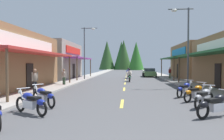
{
  "coord_description": "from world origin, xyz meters",
  "views": [
    {
      "loc": [
        0.3,
        -2.27,
        2.02
      ],
      "look_at": [
        -2.06,
        29.05,
        1.18
      ],
      "focal_mm": 33.95,
      "sensor_mm": 36.0,
      "label": 1
    }
  ],
  "objects_px": {
    "rider_cruising_lead": "(129,76)",
    "rider_cruising_trailing": "(128,74)",
    "motorcycle_parked_right_3": "(185,89)",
    "pedestrian_browsing": "(35,80)",
    "motorcycle_parked_right_0": "(216,105)",
    "pedestrian_by_shop": "(64,76)",
    "motorcycle_parked_right_2": "(196,93)",
    "pedestrian_waiting": "(170,72)",
    "motorcycle_parked_left_1": "(31,102)",
    "motorcycle_parked_left_2": "(43,96)",
    "streetlamp_right": "(185,37)",
    "motorcycle_parked_right_1": "(204,97)",
    "parked_car_curbside": "(149,73)",
    "streetlamp_left": "(87,46)"
  },
  "relations": [
    {
      "from": "motorcycle_parked_right_2",
      "to": "pedestrian_by_shop",
      "type": "xyz_separation_m",
      "value": [
        -9.7,
        7.7,
        0.43
      ]
    },
    {
      "from": "pedestrian_waiting",
      "to": "parked_car_curbside",
      "type": "xyz_separation_m",
      "value": [
        -2.21,
        5.61,
        -0.25
      ]
    },
    {
      "from": "motorcycle_parked_right_0",
      "to": "motorcycle_parked_right_1",
      "type": "relative_size",
      "value": 1.12
    },
    {
      "from": "pedestrian_browsing",
      "to": "pedestrian_waiting",
      "type": "distance_m",
      "value": 19.53
    },
    {
      "from": "motorcycle_parked_right_1",
      "to": "pedestrian_browsing",
      "type": "distance_m",
      "value": 10.34
    },
    {
      "from": "motorcycle_parked_right_1",
      "to": "pedestrian_waiting",
      "type": "relative_size",
      "value": 1.05
    },
    {
      "from": "streetlamp_right",
      "to": "rider_cruising_trailing",
      "type": "bearing_deg",
      "value": 111.49
    },
    {
      "from": "motorcycle_parked_right_2",
      "to": "pedestrian_by_shop",
      "type": "relative_size",
      "value": 1.08
    },
    {
      "from": "streetlamp_right",
      "to": "motorcycle_parked_right_2",
      "type": "xyz_separation_m",
      "value": [
        -1.08,
        -6.51,
        -3.87
      ]
    },
    {
      "from": "motorcycle_parked_right_0",
      "to": "motorcycle_parked_left_1",
      "type": "distance_m",
      "value": 7.3
    },
    {
      "from": "streetlamp_left",
      "to": "motorcycle_parked_right_3",
      "type": "xyz_separation_m",
      "value": [
        8.91,
        -13.82,
        -3.88
      ]
    },
    {
      "from": "motorcycle_parked_right_3",
      "to": "pedestrian_browsing",
      "type": "distance_m",
      "value": 9.73
    },
    {
      "from": "rider_cruising_lead",
      "to": "pedestrian_browsing",
      "type": "height_order",
      "value": "pedestrian_browsing"
    },
    {
      "from": "motorcycle_parked_right_3",
      "to": "rider_cruising_trailing",
      "type": "distance_m",
      "value": 17.25
    },
    {
      "from": "streetlamp_left",
      "to": "rider_cruising_trailing",
      "type": "relative_size",
      "value": 3.18
    },
    {
      "from": "motorcycle_parked_left_1",
      "to": "motorcycle_parked_left_2",
      "type": "relative_size",
      "value": 1.09
    },
    {
      "from": "motorcycle_parked_right_3",
      "to": "pedestrian_by_shop",
      "type": "relative_size",
      "value": 1.07
    },
    {
      "from": "streetlamp_left",
      "to": "motorcycle_parked_right_0",
      "type": "distance_m",
      "value": 21.2
    },
    {
      "from": "motorcycle_parked_left_1",
      "to": "pedestrian_waiting",
      "type": "bearing_deg",
      "value": -82.56
    },
    {
      "from": "pedestrian_browsing",
      "to": "motorcycle_parked_right_0",
      "type": "bearing_deg",
      "value": -11.78
    },
    {
      "from": "rider_cruising_lead",
      "to": "pedestrian_by_shop",
      "type": "bearing_deg",
      "value": 128.6
    },
    {
      "from": "streetlamp_left",
      "to": "pedestrian_by_shop",
      "type": "xyz_separation_m",
      "value": [
        -0.64,
        -7.73,
        -3.46
      ]
    },
    {
      "from": "motorcycle_parked_right_1",
      "to": "motorcycle_parked_left_1",
      "type": "relative_size",
      "value": 0.91
    },
    {
      "from": "rider_cruising_trailing",
      "to": "parked_car_curbside",
      "type": "height_order",
      "value": "rider_cruising_trailing"
    },
    {
      "from": "motorcycle_parked_left_2",
      "to": "streetlamp_right",
      "type": "bearing_deg",
      "value": -97.03
    },
    {
      "from": "motorcycle_parked_left_1",
      "to": "rider_cruising_lead",
      "type": "relative_size",
      "value": 0.87
    },
    {
      "from": "parked_car_curbside",
      "to": "motorcycle_parked_right_0",
      "type": "bearing_deg",
      "value": -179.7
    },
    {
      "from": "rider_cruising_trailing",
      "to": "motorcycle_parked_right_3",
      "type": "bearing_deg",
      "value": -170.64
    },
    {
      "from": "rider_cruising_trailing",
      "to": "streetlamp_left",
      "type": "bearing_deg",
      "value": 117.17
    },
    {
      "from": "rider_cruising_lead",
      "to": "rider_cruising_trailing",
      "type": "height_order",
      "value": "same"
    },
    {
      "from": "motorcycle_parked_left_2",
      "to": "motorcycle_parked_right_1",
      "type": "bearing_deg",
      "value": -138.65
    },
    {
      "from": "streetlamp_left",
      "to": "motorcycle_parked_left_2",
      "type": "xyz_separation_m",
      "value": [
        1.3,
        -17.31,
        -3.88
      ]
    },
    {
      "from": "motorcycle_parked_right_1",
      "to": "motorcycle_parked_right_3",
      "type": "bearing_deg",
      "value": 40.61
    },
    {
      "from": "motorcycle_parked_right_3",
      "to": "motorcycle_parked_left_2",
      "type": "distance_m",
      "value": 8.38
    },
    {
      "from": "streetlamp_right",
      "to": "motorcycle_parked_right_2",
      "type": "bearing_deg",
      "value": -99.39
    },
    {
      "from": "motorcycle_parked_right_1",
      "to": "motorcycle_parked_right_3",
      "type": "xyz_separation_m",
      "value": [
        -0.02,
        3.24,
        0.0
      ]
    },
    {
      "from": "motorcycle_parked_right_2",
      "to": "pedestrian_browsing",
      "type": "relative_size",
      "value": 0.99
    },
    {
      "from": "streetlamp_right",
      "to": "rider_cruising_lead",
      "type": "xyz_separation_m",
      "value": [
        -4.59,
        6.46,
        -3.7
      ]
    },
    {
      "from": "streetlamp_left",
      "to": "parked_car_curbside",
      "type": "xyz_separation_m",
      "value": [
        8.83,
        7.53,
        -3.69
      ]
    },
    {
      "from": "motorcycle_parked_right_0",
      "to": "motorcycle_parked_left_2",
      "type": "xyz_separation_m",
      "value": [
        -7.44,
        1.61,
        0.0
      ]
    },
    {
      "from": "motorcycle_parked_right_2",
      "to": "rider_cruising_trailing",
      "type": "bearing_deg",
      "value": 61.93
    },
    {
      "from": "streetlamp_left",
      "to": "motorcycle_parked_left_1",
      "type": "xyz_separation_m",
      "value": [
        1.44,
        -18.94,
        -3.88
      ]
    },
    {
      "from": "pedestrian_by_shop",
      "to": "parked_car_curbside",
      "type": "xyz_separation_m",
      "value": [
        9.47,
        15.26,
        -0.23
      ]
    },
    {
      "from": "pedestrian_browsing",
      "to": "parked_car_curbside",
      "type": "height_order",
      "value": "pedestrian_browsing"
    },
    {
      "from": "motorcycle_parked_right_0",
      "to": "rider_cruising_lead",
      "type": "distance_m",
      "value": 16.77
    },
    {
      "from": "motorcycle_parked_right_0",
      "to": "pedestrian_by_shop",
      "type": "bearing_deg",
      "value": 99.41
    },
    {
      "from": "motorcycle_parked_left_1",
      "to": "motorcycle_parked_right_2",
      "type": "bearing_deg",
      "value": -123.09
    },
    {
      "from": "pedestrian_by_shop",
      "to": "motorcycle_parked_right_3",
      "type": "bearing_deg",
      "value": -91.55
    },
    {
      "from": "streetlamp_right",
      "to": "pedestrian_browsing",
      "type": "xyz_separation_m",
      "value": [
        -10.94,
        -4.69,
        -3.35
      ]
    },
    {
      "from": "rider_cruising_trailing",
      "to": "parked_car_curbside",
      "type": "bearing_deg",
      "value": -39.71
    }
  ]
}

